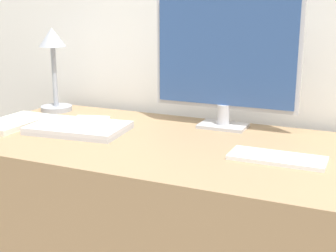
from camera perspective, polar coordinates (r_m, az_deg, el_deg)
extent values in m
cube|color=#997A56|center=(1.63, 3.20, -15.03)|extent=(1.60, 0.68, 0.75)
cube|color=#B7B7BC|center=(1.69, 6.71, 0.02)|extent=(0.17, 0.11, 0.01)
cylinder|color=#B7B7BC|center=(1.68, 6.75, 1.40)|extent=(0.04, 0.04, 0.07)
cube|color=#B7B7BC|center=(1.65, 7.04, 8.78)|extent=(0.52, 0.01, 0.39)
cube|color=#2D4C84|center=(1.64, 6.95, 8.75)|extent=(0.49, 0.01, 0.36)
cube|color=silver|center=(1.37, 13.16, -3.83)|extent=(0.27, 0.11, 0.01)
cube|color=silver|center=(1.37, 13.16, -3.58)|extent=(0.25, 0.09, 0.00)
cube|color=#BCBCC1|center=(1.66, -10.81, -0.44)|extent=(0.35, 0.24, 0.01)
cube|color=silver|center=(1.66, -10.83, -0.01)|extent=(0.35, 0.24, 0.01)
cube|color=white|center=(1.67, -9.82, 0.50)|extent=(0.16, 0.19, 0.01)
cube|color=silver|center=(1.66, -9.83, 0.67)|extent=(0.12, 0.14, 0.00)
cylinder|color=#999EA8|center=(2.00, -13.43, 2.12)|extent=(0.13, 0.13, 0.02)
cylinder|color=#999EA8|center=(1.98, -13.66, 5.86)|extent=(0.02, 0.02, 0.24)
cone|color=#999EA8|center=(1.96, -13.95, 10.48)|extent=(0.11, 0.11, 0.08)
cube|color=silver|center=(1.80, -18.22, 0.39)|extent=(0.16, 0.27, 0.02)
cube|color=silver|center=(1.77, -19.11, 0.42)|extent=(0.08, 0.05, 0.00)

